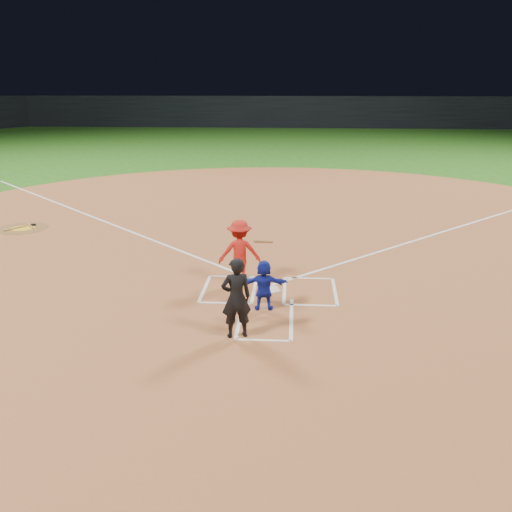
# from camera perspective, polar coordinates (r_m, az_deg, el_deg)

# --- Properties ---
(ground) EXTENTS (120.00, 120.00, 0.00)m
(ground) POSITION_cam_1_polar(r_m,az_deg,el_deg) (13.93, 1.34, -3.46)
(ground) COLOR #1F5715
(ground) RESTS_ON ground
(home_plate_dirt) EXTENTS (28.00, 28.00, 0.01)m
(home_plate_dirt) POSITION_cam_1_polar(r_m,az_deg,el_deg) (19.65, 2.13, 2.78)
(home_plate_dirt) COLOR brown
(home_plate_dirt) RESTS_ON ground
(stadium_wall_far) EXTENTS (80.00, 1.20, 3.20)m
(stadium_wall_far) POSITION_cam_1_polar(r_m,az_deg,el_deg) (61.10, 3.43, 14.20)
(stadium_wall_far) COLOR black
(stadium_wall_far) RESTS_ON ground
(home_plate) EXTENTS (0.60, 0.60, 0.02)m
(home_plate) POSITION_cam_1_polar(r_m,az_deg,el_deg) (13.92, 1.34, -3.38)
(home_plate) COLOR silver
(home_plate) RESTS_ON home_plate_dirt
(on_deck_circle) EXTENTS (1.70, 1.70, 0.01)m
(on_deck_circle) POSITION_cam_1_polar(r_m,az_deg,el_deg) (21.19, -22.30, 2.58)
(on_deck_circle) COLOR brown
(on_deck_circle) RESTS_ON home_plate_dirt
(on_deck_logo) EXTENTS (0.80, 0.80, 0.00)m
(on_deck_logo) POSITION_cam_1_polar(r_m,az_deg,el_deg) (21.19, -22.30, 2.60)
(on_deck_logo) COLOR gold
(on_deck_logo) RESTS_ON on_deck_circle
(on_deck_bat_a) EXTENTS (0.56, 0.71, 0.06)m
(on_deck_bat_a) POSITION_cam_1_polar(r_m,az_deg,el_deg) (21.33, -21.67, 2.85)
(on_deck_bat_a) COLOR #A4723C
(on_deck_bat_a) RESTS_ON on_deck_circle
(on_deck_bat_b) EXTENTS (0.49, 0.75, 0.06)m
(on_deck_bat_b) POSITION_cam_1_polar(r_m,az_deg,el_deg) (21.18, -22.91, 2.61)
(on_deck_bat_b) COLOR #A77E3D
(on_deck_bat_b) RESTS_ON on_deck_circle
(bat_weight_donut) EXTENTS (0.19, 0.19, 0.05)m
(bat_weight_donut) POSITION_cam_1_polar(r_m,az_deg,el_deg) (21.44, -21.38, 2.94)
(bat_weight_donut) COLOR black
(bat_weight_donut) RESTS_ON on_deck_circle
(catcher) EXTENTS (1.07, 0.38, 1.14)m
(catcher) POSITION_cam_1_polar(r_m,az_deg,el_deg) (12.61, 0.79, -2.93)
(catcher) COLOR #1421A2
(catcher) RESTS_ON home_plate_dirt
(umpire) EXTENTS (0.69, 0.56, 1.64)m
(umpire) POSITION_cam_1_polar(r_m,az_deg,el_deg) (11.21, -1.99, -4.20)
(umpire) COLOR black
(umpire) RESTS_ON home_plate_dirt
(chalk_markings) EXTENTS (28.35, 17.32, 0.01)m
(chalk_markings) POSITION_cam_1_polar(r_m,az_deg,el_deg) (18.96, 2.06, 2.26)
(chalk_markings) COLOR white
(chalk_markings) RESTS_ON home_plate_dirt
(batter_at_plate) EXTENTS (1.39, 0.92, 1.63)m
(batter_at_plate) POSITION_cam_1_polar(r_m,az_deg,el_deg) (14.13, -1.65, 0.39)
(batter_at_plate) COLOR red
(batter_at_plate) RESTS_ON home_plate_dirt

